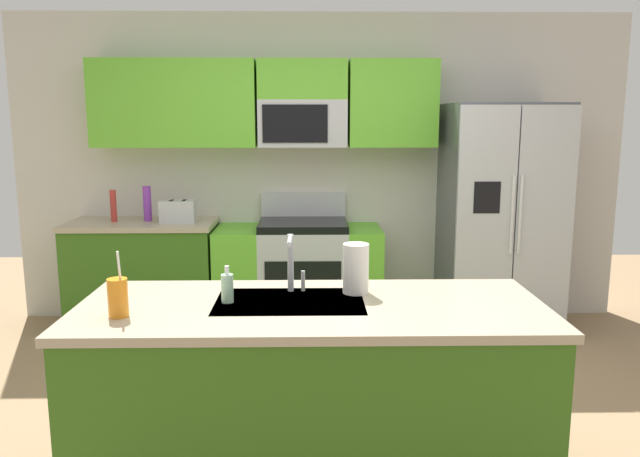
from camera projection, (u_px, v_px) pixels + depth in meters
ground_plane at (326, 432)px, 3.43m from camera, size 9.00×9.00×0.00m
kitchen_wall_unit at (303, 149)px, 5.23m from camera, size 5.20×0.43×2.60m
back_counter at (144, 275)px, 5.10m from camera, size 1.20×0.63×0.90m
range_oven at (299, 275)px, 5.13m from camera, size 1.36×0.61×1.10m
refrigerator at (500, 219)px, 5.00m from camera, size 0.90×0.76×1.85m
island_counter at (312, 396)px, 2.85m from camera, size 2.11×0.85×0.90m
toaster at (178, 211)px, 4.96m from camera, size 0.28×0.16×0.18m
pepper_mill at (113, 206)px, 5.00m from camera, size 0.05×0.05×0.26m
bottle_purple at (147, 204)px, 5.03m from camera, size 0.07×0.07×0.29m
sink_faucet at (292, 259)px, 2.93m from camera, size 0.09×0.21×0.28m
drink_cup_orange at (118, 297)px, 2.58m from camera, size 0.08×0.08×0.28m
soap_dispenser at (227, 288)px, 2.79m from camera, size 0.06×0.06×0.17m
paper_towel_roll at (356, 268)px, 2.93m from camera, size 0.12×0.12×0.24m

